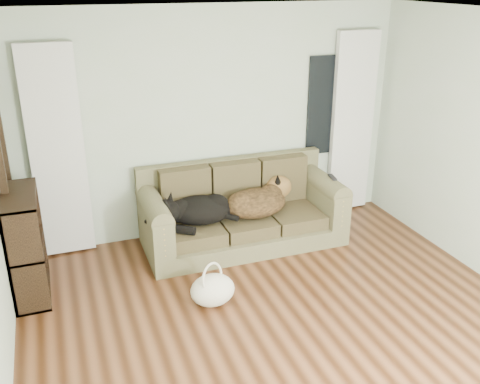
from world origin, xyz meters
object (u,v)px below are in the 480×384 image
object	(u,v)px
dog_black_lab	(196,212)
tote_bag	(213,289)
sofa	(243,207)
dog_shepherd	(258,202)
bookshelf	(27,246)

from	to	relation	value
dog_black_lab	tote_bag	world-z (taller)	dog_black_lab
dog_black_lab	tote_bag	size ratio (longest dim) A/B	1.68
sofa	dog_black_lab	xyz separation A→B (m)	(-0.55, -0.01, 0.03)
dog_shepherd	tote_bag	xyz separation A→B (m)	(-0.87, -1.05, -0.33)
dog_black_lab	bookshelf	bearing A→B (deg)	-159.51
dog_black_lab	bookshelf	distance (m)	1.75
sofa	tote_bag	bearing A→B (deg)	-123.19
tote_bag	sofa	bearing A→B (deg)	56.81
dog_black_lab	dog_shepherd	xyz separation A→B (m)	(0.73, -0.01, 0.01)
sofa	dog_black_lab	bearing A→B (deg)	-178.62
dog_black_lab	bookshelf	world-z (taller)	bookshelf
sofa	dog_black_lab	size ratio (longest dim) A/B	3.16
dog_black_lab	dog_shepherd	distance (m)	0.73
dog_shepherd	tote_bag	world-z (taller)	dog_shepherd
sofa	dog_shepherd	xyz separation A→B (m)	(0.17, -0.02, 0.04)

